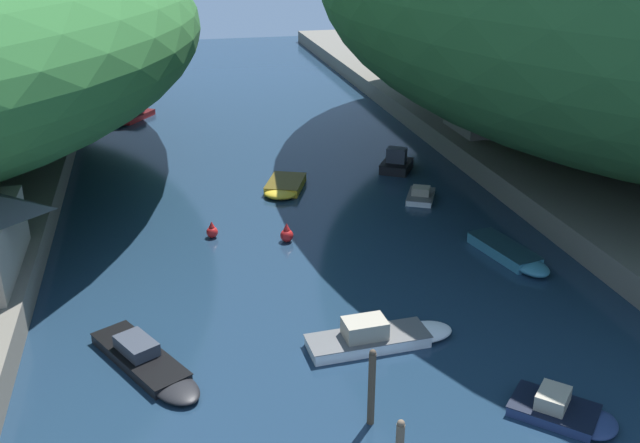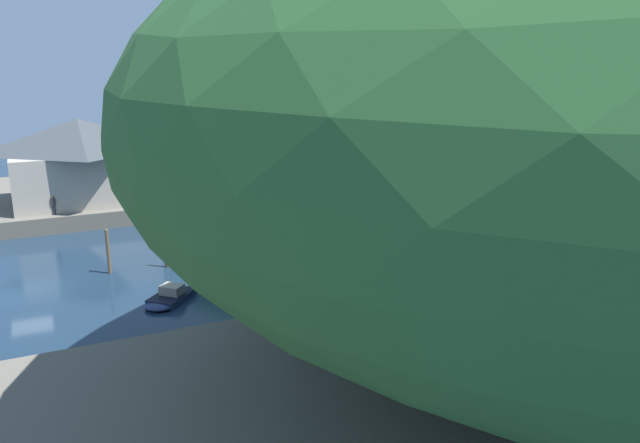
{
  "view_description": "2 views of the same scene",
  "coord_description": "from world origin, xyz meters",
  "px_view_note": "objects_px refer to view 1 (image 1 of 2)",
  "views": [
    {
      "loc": [
        -7.02,
        -10.02,
        16.22
      ],
      "look_at": [
        0.41,
        21.79,
        2.19
      ],
      "focal_mm": 40.0,
      "sensor_mm": 36.0,
      "label": 1
    },
    {
      "loc": [
        42.0,
        1.06,
        14.54
      ],
      "look_at": [
        1.68,
        19.97,
        2.72
      ],
      "focal_mm": 35.0,
      "sensor_mm": 36.0,
      "label": 2
    }
  ],
  "objects_px": {
    "right_bank_cottage": "(498,102)",
    "boat_mid_channel": "(129,117)",
    "boat_navy_launch": "(564,411)",
    "boat_white_cruiser": "(512,255)",
    "boat_near_quay": "(148,363)",
    "channel_buoy_far": "(287,234)",
    "channel_buoy_near": "(212,231)",
    "boat_yellow_tender": "(284,187)",
    "boat_far_upstream": "(421,194)",
    "boat_cabin_cruiser": "(381,336)",
    "boat_moored_right": "(397,163)"
  },
  "relations": [
    {
      "from": "right_bank_cottage",
      "to": "boat_mid_channel",
      "type": "relative_size",
      "value": 1.29
    },
    {
      "from": "boat_navy_launch",
      "to": "boat_white_cruiser",
      "type": "relative_size",
      "value": 0.69
    },
    {
      "from": "boat_navy_launch",
      "to": "boat_mid_channel",
      "type": "distance_m",
      "value": 46.97
    },
    {
      "from": "right_bank_cottage",
      "to": "boat_near_quay",
      "type": "distance_m",
      "value": 35.25
    },
    {
      "from": "channel_buoy_far",
      "to": "boat_near_quay",
      "type": "bearing_deg",
      "value": -125.65
    },
    {
      "from": "boat_navy_launch",
      "to": "channel_buoy_far",
      "type": "distance_m",
      "value": 18.03
    },
    {
      "from": "channel_buoy_near",
      "to": "boat_yellow_tender",
      "type": "bearing_deg",
      "value": 50.08
    },
    {
      "from": "right_bank_cottage",
      "to": "channel_buoy_near",
      "type": "distance_m",
      "value": 25.5
    },
    {
      "from": "boat_navy_launch",
      "to": "right_bank_cottage",
      "type": "bearing_deg",
      "value": -157.61
    },
    {
      "from": "channel_buoy_near",
      "to": "channel_buoy_far",
      "type": "bearing_deg",
      "value": -20.43
    },
    {
      "from": "boat_far_upstream",
      "to": "boat_cabin_cruiser",
      "type": "distance_m",
      "value": 16.98
    },
    {
      "from": "boat_mid_channel",
      "to": "boat_moored_right",
      "type": "height_order",
      "value": "boat_moored_right"
    },
    {
      "from": "boat_mid_channel",
      "to": "channel_buoy_far",
      "type": "distance_m",
      "value": 28.98
    },
    {
      "from": "boat_near_quay",
      "to": "channel_buoy_near",
      "type": "height_order",
      "value": "boat_near_quay"
    },
    {
      "from": "boat_navy_launch",
      "to": "boat_mid_channel",
      "type": "relative_size",
      "value": 0.72
    },
    {
      "from": "boat_white_cruiser",
      "to": "channel_buoy_far",
      "type": "xyz_separation_m",
      "value": [
        -10.8,
        4.87,
        0.12
      ]
    },
    {
      "from": "boat_far_upstream",
      "to": "boat_white_cruiser",
      "type": "height_order",
      "value": "boat_far_upstream"
    },
    {
      "from": "right_bank_cottage",
      "to": "boat_cabin_cruiser",
      "type": "height_order",
      "value": "right_bank_cottage"
    },
    {
      "from": "boat_yellow_tender",
      "to": "boat_white_cruiser",
      "type": "xyz_separation_m",
      "value": [
        9.55,
        -12.45,
        0.02
      ]
    },
    {
      "from": "boat_yellow_tender",
      "to": "boat_moored_right",
      "type": "distance_m",
      "value": 8.8
    },
    {
      "from": "channel_buoy_far",
      "to": "channel_buoy_near",
      "type": "bearing_deg",
      "value": 159.57
    },
    {
      "from": "boat_yellow_tender",
      "to": "channel_buoy_near",
      "type": "xyz_separation_m",
      "value": [
        -5.13,
        -6.13,
        0.1
      ]
    },
    {
      "from": "boat_far_upstream",
      "to": "boat_navy_launch",
      "type": "bearing_deg",
      "value": -70.44
    },
    {
      "from": "boat_navy_launch",
      "to": "channel_buoy_near",
      "type": "bearing_deg",
      "value": -105.82
    },
    {
      "from": "right_bank_cottage",
      "to": "boat_navy_launch",
      "type": "distance_m",
      "value": 32.34
    },
    {
      "from": "boat_far_upstream",
      "to": "channel_buoy_far",
      "type": "xyz_separation_m",
      "value": [
        -9.39,
        -4.46,
        0.15
      ]
    },
    {
      "from": "boat_far_upstream",
      "to": "boat_near_quay",
      "type": "distance_m",
      "value": 22.47
    },
    {
      "from": "boat_cabin_cruiser",
      "to": "boat_mid_channel",
      "type": "height_order",
      "value": "boat_cabin_cruiser"
    },
    {
      "from": "channel_buoy_far",
      "to": "right_bank_cottage",
      "type": "bearing_deg",
      "value": 35.42
    },
    {
      "from": "channel_buoy_far",
      "to": "boat_white_cruiser",
      "type": "bearing_deg",
      "value": -24.29
    },
    {
      "from": "boat_far_upstream",
      "to": "boat_cabin_cruiser",
      "type": "relative_size",
      "value": 0.58
    },
    {
      "from": "boat_white_cruiser",
      "to": "boat_mid_channel",
      "type": "bearing_deg",
      "value": -70.63
    },
    {
      "from": "boat_navy_launch",
      "to": "channel_buoy_near",
      "type": "distance_m",
      "value": 21.04
    },
    {
      "from": "boat_yellow_tender",
      "to": "channel_buoy_far",
      "type": "bearing_deg",
      "value": 102.63
    },
    {
      "from": "boat_yellow_tender",
      "to": "boat_white_cruiser",
      "type": "distance_m",
      "value": 15.69
    },
    {
      "from": "boat_white_cruiser",
      "to": "boat_near_quay",
      "type": "xyz_separation_m",
      "value": [
        -18.26,
        -5.53,
        0.0
      ]
    },
    {
      "from": "boat_white_cruiser",
      "to": "boat_moored_right",
      "type": "relative_size",
      "value": 1.52
    },
    {
      "from": "channel_buoy_near",
      "to": "boat_mid_channel",
      "type": "bearing_deg",
      "value": 100.28
    },
    {
      "from": "boat_far_upstream",
      "to": "boat_moored_right",
      "type": "xyz_separation_m",
      "value": [
        0.32,
        5.53,
        0.23
      ]
    },
    {
      "from": "boat_mid_channel",
      "to": "boat_yellow_tender",
      "type": "bearing_deg",
      "value": 148.99
    },
    {
      "from": "boat_cabin_cruiser",
      "to": "channel_buoy_far",
      "type": "xyz_separation_m",
      "value": [
        -1.9,
        10.78,
        0.04
      ]
    },
    {
      "from": "boat_yellow_tender",
      "to": "boat_moored_right",
      "type": "xyz_separation_m",
      "value": [
        8.46,
        2.42,
        0.22
      ]
    },
    {
      "from": "boat_cabin_cruiser",
      "to": "boat_mid_channel",
      "type": "xyz_separation_m",
      "value": [
        -10.54,
        38.44,
        -0.08
      ]
    },
    {
      "from": "boat_yellow_tender",
      "to": "boat_cabin_cruiser",
      "type": "height_order",
      "value": "boat_cabin_cruiser"
    },
    {
      "from": "right_bank_cottage",
      "to": "boat_white_cruiser",
      "type": "bearing_deg",
      "value": -113.21
    },
    {
      "from": "boat_mid_channel",
      "to": "channel_buoy_far",
      "type": "bearing_deg",
      "value": 140.12
    },
    {
      "from": "boat_white_cruiser",
      "to": "channel_buoy_far",
      "type": "distance_m",
      "value": 11.84
    },
    {
      "from": "boat_white_cruiser",
      "to": "channel_buoy_far",
      "type": "height_order",
      "value": "channel_buoy_far"
    },
    {
      "from": "channel_buoy_far",
      "to": "boat_moored_right",
      "type": "bearing_deg",
      "value": 45.85
    },
    {
      "from": "channel_buoy_near",
      "to": "boat_white_cruiser",
      "type": "bearing_deg",
      "value": -23.29
    }
  ]
}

